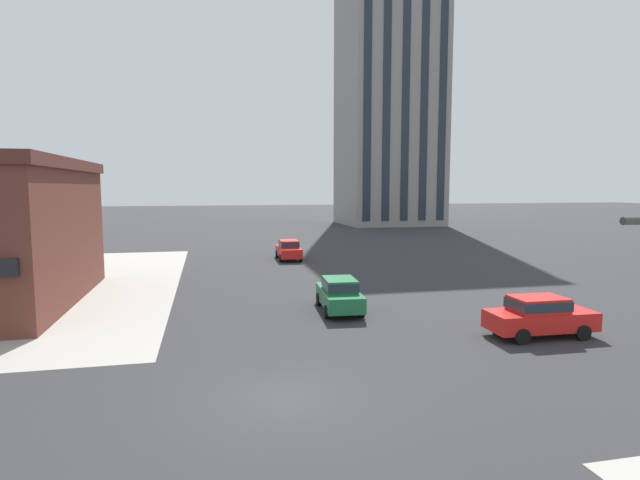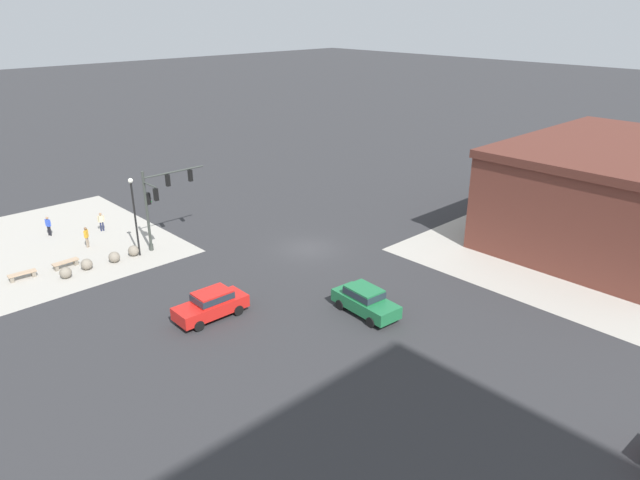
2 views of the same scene
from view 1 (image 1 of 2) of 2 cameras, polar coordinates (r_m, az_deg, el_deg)
ground_plane at (r=15.67m, az=-4.06°, el=-17.30°), size 320.00×320.00×0.00m
car_main_northbound_far at (r=43.37m, az=-3.54°, el=-1.01°), size 1.96×4.44×1.68m
car_main_southbound_near at (r=25.42m, az=2.20°, el=-5.99°), size 2.14×4.52×1.68m
car_main_southbound_far at (r=23.08m, az=23.44°, el=-7.72°), size 4.44×1.96×1.68m
residential_tower_skyline_right at (r=88.13m, az=7.83°, el=19.46°), size 15.34×14.72×53.58m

